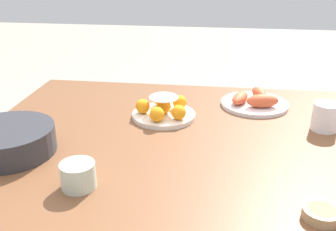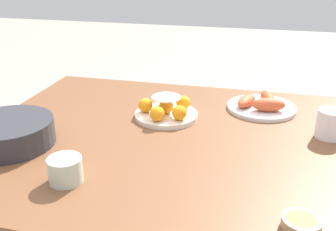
{
  "view_description": "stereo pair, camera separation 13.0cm",
  "coord_description": "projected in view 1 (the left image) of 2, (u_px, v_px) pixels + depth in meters",
  "views": [
    {
      "loc": [
        -0.13,
        1.11,
        1.28
      ],
      "look_at": [
        0.03,
        -0.07,
        0.78
      ],
      "focal_mm": 42.0,
      "sensor_mm": 36.0,
      "label": 1
    },
    {
      "loc": [
        -0.26,
        1.08,
        1.28
      ],
      "look_at": [
        0.03,
        -0.07,
        0.78
      ],
      "focal_mm": 42.0,
      "sensor_mm": 36.0,
      "label": 2
    }
  ],
  "objects": [
    {
      "name": "serving_bowl",
      "position": [
        8.0,
        139.0,
        1.13
      ],
      "size": [
        0.27,
        0.27,
        0.08
      ],
      "color": "#2D2D33",
      "rests_on": "dining_table"
    },
    {
      "name": "cup_far",
      "position": [
        78.0,
        175.0,
        0.97
      ],
      "size": [
        0.09,
        0.09,
        0.07
      ],
      "color": "beige",
      "rests_on": "dining_table"
    },
    {
      "name": "cake_plate",
      "position": [
        164.0,
        110.0,
        1.37
      ],
      "size": [
        0.22,
        0.22,
        0.08
      ],
      "color": "silver",
      "rests_on": "dining_table"
    },
    {
      "name": "cup_near",
      "position": [
        325.0,
        117.0,
        1.27
      ],
      "size": [
        0.08,
        0.08,
        0.09
      ],
      "color": "white",
      "rests_on": "dining_table"
    },
    {
      "name": "seafood_platter",
      "position": [
        255.0,
        101.0,
        1.47
      ],
      "size": [
        0.25,
        0.25,
        0.06
      ],
      "color": "silver",
      "rests_on": "dining_table"
    },
    {
      "name": "dining_table",
      "position": [
        173.0,
        162.0,
        1.28
      ],
      "size": [
        1.25,
        1.03,
        0.74
      ],
      "color": "brown",
      "rests_on": "ground_plane"
    },
    {
      "name": "sauce_bowl",
      "position": [
        321.0,
        213.0,
        0.86
      ],
      "size": [
        0.08,
        0.08,
        0.02
      ],
      "color": "tan",
      "rests_on": "dining_table"
    }
  ]
}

